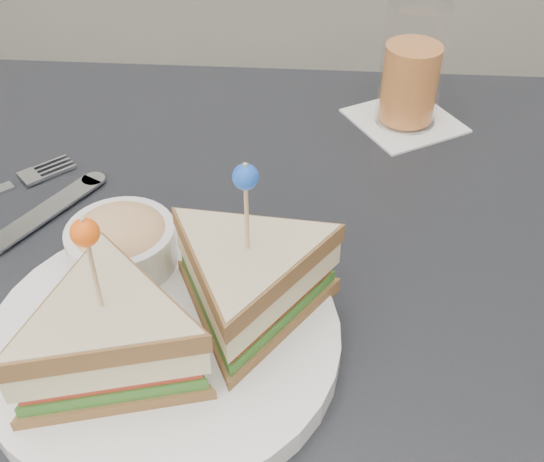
% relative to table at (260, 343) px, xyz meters
% --- Properties ---
extents(table, '(0.80, 0.80, 0.75)m').
position_rel_table_xyz_m(table, '(0.00, 0.00, 0.00)').
color(table, black).
rests_on(table, ground).
extents(plate_meal, '(0.33, 0.33, 0.16)m').
position_rel_table_xyz_m(plate_meal, '(-0.06, -0.07, 0.12)').
color(plate_meal, white).
rests_on(plate_meal, table).
extents(cutlery_knife, '(0.13, 0.21, 0.01)m').
position_rel_table_xyz_m(cutlery_knife, '(-0.24, 0.03, 0.08)').
color(cutlery_knife, silver).
rests_on(cutlery_knife, table).
extents(drink_set, '(0.15, 0.15, 0.14)m').
position_rel_table_xyz_m(drink_set, '(0.14, 0.28, 0.14)').
color(drink_set, white).
rests_on(drink_set, table).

